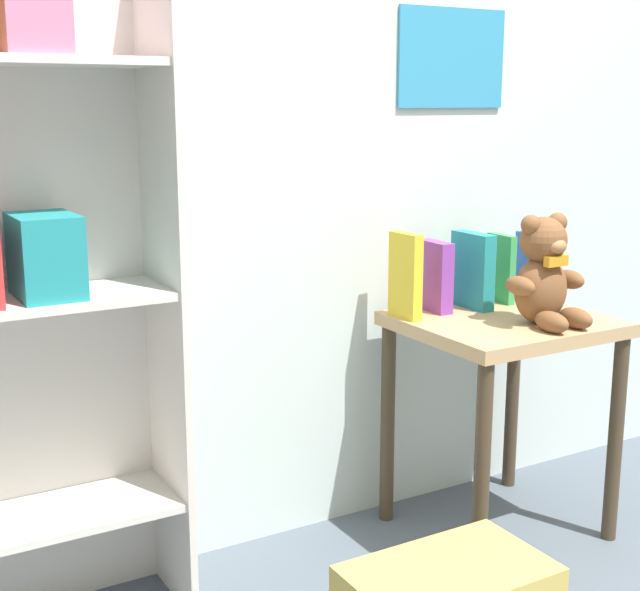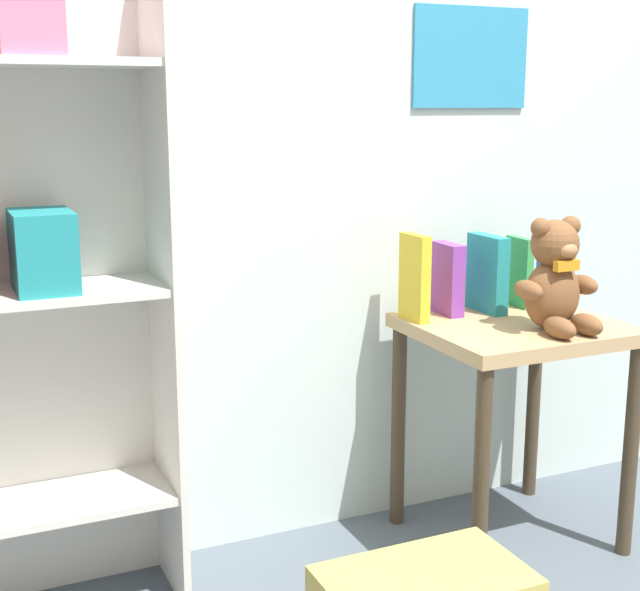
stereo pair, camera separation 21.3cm
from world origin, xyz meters
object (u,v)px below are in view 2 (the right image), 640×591
(book_standing_yellow, at_px, (415,278))
(display_table, at_px, (514,362))
(book_standing_blue, at_px, (555,271))
(book_standing_green, at_px, (519,272))
(bookshelf_side, at_px, (1,247))
(teddy_bear, at_px, (555,279))
(book_standing_teal, at_px, (487,274))
(book_standing_purple, at_px, (447,279))

(book_standing_yellow, bearing_deg, display_table, -31.54)
(book_standing_yellow, distance_m, book_standing_blue, 0.46)
(display_table, bearing_deg, book_standing_green, 52.52)
(book_standing_yellow, xyz_separation_m, book_standing_green, (0.35, 0.02, -0.02))
(bookshelf_side, xyz_separation_m, teddy_bear, (1.29, -0.27, -0.13))
(bookshelf_side, xyz_separation_m, book_standing_green, (1.36, -0.01, -0.16))
(book_standing_teal, distance_m, book_standing_green, 0.12)
(teddy_bear, relative_size, book_standing_green, 1.46)
(book_standing_teal, bearing_deg, display_table, -90.64)
(teddy_bear, distance_m, book_standing_yellow, 0.36)
(bookshelf_side, distance_m, book_standing_blue, 1.49)
(teddy_bear, bearing_deg, book_standing_purple, 120.87)
(book_standing_yellow, bearing_deg, book_standing_blue, -0.94)
(teddy_bear, bearing_deg, book_standing_blue, 51.22)
(book_standing_purple, relative_size, book_standing_blue, 1.02)
(book_standing_yellow, relative_size, book_standing_teal, 1.08)
(teddy_bear, relative_size, book_standing_yellow, 1.25)
(display_table, bearing_deg, teddy_bear, -69.66)
(book_standing_teal, bearing_deg, teddy_bear, -81.65)
(bookshelf_side, xyz_separation_m, book_standing_teal, (1.25, -0.03, -0.15))
(display_table, xyz_separation_m, book_standing_purple, (-0.12, 0.16, 0.21))
(book_standing_purple, xyz_separation_m, book_standing_green, (0.23, -0.00, 0.00))
(book_standing_teal, distance_m, book_standing_blue, 0.23)
(book_standing_yellow, distance_m, book_standing_green, 0.35)
(book_standing_purple, xyz_separation_m, book_standing_teal, (0.12, -0.02, 0.01))
(book_standing_green, bearing_deg, teddy_bear, -105.48)
(book_standing_teal, bearing_deg, book_standing_blue, 0.01)
(bookshelf_side, xyz_separation_m, book_standing_blue, (1.48, -0.02, -0.16))
(book_standing_purple, xyz_separation_m, book_standing_blue, (0.35, -0.02, -0.00))
(teddy_bear, relative_size, book_standing_purple, 1.48)
(display_table, xyz_separation_m, book_standing_teal, (-0.00, 0.14, 0.21))
(book_standing_yellow, height_order, book_standing_teal, book_standing_yellow)
(teddy_bear, distance_m, book_standing_teal, 0.24)
(bookshelf_side, bearing_deg, book_standing_purple, -0.47)
(teddy_bear, xyz_separation_m, book_standing_purple, (-0.15, 0.26, -0.03))
(teddy_bear, relative_size, book_standing_teal, 1.36)
(display_table, bearing_deg, book_standing_purple, 126.75)
(teddy_bear, height_order, book_standing_green, teddy_bear)
(teddy_bear, relative_size, book_standing_blue, 1.50)
(display_table, relative_size, teddy_bear, 2.13)
(book_standing_yellow, xyz_separation_m, book_standing_teal, (0.23, 0.00, -0.01))
(display_table, height_order, book_standing_teal, book_standing_teal)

